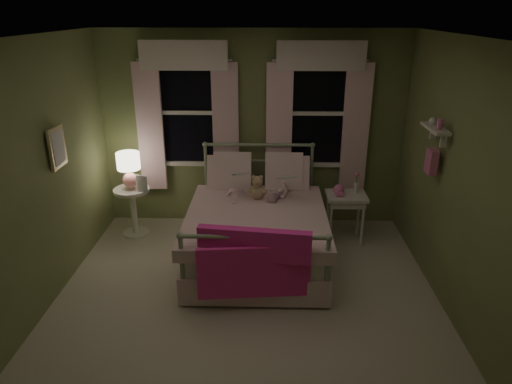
{
  "coord_description": "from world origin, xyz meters",
  "views": [
    {
      "loc": [
        0.2,
        -3.83,
        2.82
      ],
      "look_at": [
        0.08,
        0.68,
        1.0
      ],
      "focal_mm": 32.0,
      "sensor_mm": 36.0,
      "label": 1
    }
  ],
  "objects_px": {
    "nightstand_left": "(133,205)",
    "child_right": "(280,176)",
    "bed": "(257,229)",
    "child_left": "(235,174)",
    "nightstand_right": "(346,202)",
    "table_lamp": "(129,166)",
    "teddy_bear": "(257,189)"
  },
  "relations": [
    {
      "from": "nightstand_left",
      "to": "child_right",
      "type": "bearing_deg",
      "value": -4.87
    },
    {
      "from": "nightstand_left",
      "to": "bed",
      "type": "bearing_deg",
      "value": -19.61
    },
    {
      "from": "bed",
      "to": "child_left",
      "type": "distance_m",
      "value": 0.74
    },
    {
      "from": "bed",
      "to": "nightstand_right",
      "type": "height_order",
      "value": "bed"
    },
    {
      "from": "child_left",
      "to": "child_right",
      "type": "height_order",
      "value": "child_left"
    },
    {
      "from": "child_right",
      "to": "nightstand_right",
      "type": "relative_size",
      "value": 1.03
    },
    {
      "from": "nightstand_left",
      "to": "nightstand_right",
      "type": "relative_size",
      "value": 1.02
    },
    {
      "from": "child_left",
      "to": "nightstand_right",
      "type": "distance_m",
      "value": 1.45
    },
    {
      "from": "table_lamp",
      "to": "nightstand_right",
      "type": "xyz_separation_m",
      "value": [
        2.76,
        -0.12,
        -0.4
      ]
    },
    {
      "from": "child_right",
      "to": "nightstand_right",
      "type": "bearing_deg",
      "value": -152.19
    },
    {
      "from": "nightstand_left",
      "to": "table_lamp",
      "type": "bearing_deg",
      "value": -90.0
    },
    {
      "from": "teddy_bear",
      "to": "nightstand_right",
      "type": "height_order",
      "value": "teddy_bear"
    },
    {
      "from": "teddy_bear",
      "to": "table_lamp",
      "type": "bearing_deg",
      "value": 168.9
    },
    {
      "from": "teddy_bear",
      "to": "nightstand_right",
      "type": "bearing_deg",
      "value": 10.39
    },
    {
      "from": "bed",
      "to": "nightstand_left",
      "type": "distance_m",
      "value": 1.74
    },
    {
      "from": "child_left",
      "to": "child_right",
      "type": "relative_size",
      "value": 1.07
    },
    {
      "from": "nightstand_right",
      "to": "nightstand_left",
      "type": "bearing_deg",
      "value": 177.56
    },
    {
      "from": "teddy_bear",
      "to": "nightstand_left",
      "type": "height_order",
      "value": "teddy_bear"
    },
    {
      "from": "table_lamp",
      "to": "nightstand_left",
      "type": "bearing_deg",
      "value": 90.0
    },
    {
      "from": "child_right",
      "to": "nightstand_right",
      "type": "distance_m",
      "value": 0.91
    },
    {
      "from": "child_right",
      "to": "teddy_bear",
      "type": "xyz_separation_m",
      "value": [
        -0.28,
        -0.16,
        -0.11
      ]
    },
    {
      "from": "child_right",
      "to": "nightstand_right",
      "type": "xyz_separation_m",
      "value": [
        0.84,
        0.05,
        -0.35
      ]
    },
    {
      "from": "child_left",
      "to": "nightstand_left",
      "type": "relative_size",
      "value": 1.08
    },
    {
      "from": "child_left",
      "to": "nightstand_left",
      "type": "distance_m",
      "value": 1.46
    },
    {
      "from": "table_lamp",
      "to": "child_left",
      "type": "bearing_deg",
      "value": -6.86
    },
    {
      "from": "bed",
      "to": "child_left",
      "type": "bearing_deg",
      "value": 123.6
    },
    {
      "from": "bed",
      "to": "table_lamp",
      "type": "distance_m",
      "value": 1.84
    },
    {
      "from": "child_right",
      "to": "nightstand_left",
      "type": "xyz_separation_m",
      "value": [
        -1.92,
        0.16,
        -0.48
      ]
    },
    {
      "from": "bed",
      "to": "nightstand_left",
      "type": "height_order",
      "value": "bed"
    },
    {
      "from": "child_right",
      "to": "teddy_bear",
      "type": "bearing_deg",
      "value": 54.13
    },
    {
      "from": "child_right",
      "to": "nightstand_left",
      "type": "height_order",
      "value": "child_right"
    },
    {
      "from": "child_left",
      "to": "nightstand_right",
      "type": "relative_size",
      "value": 1.1
    }
  ]
}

